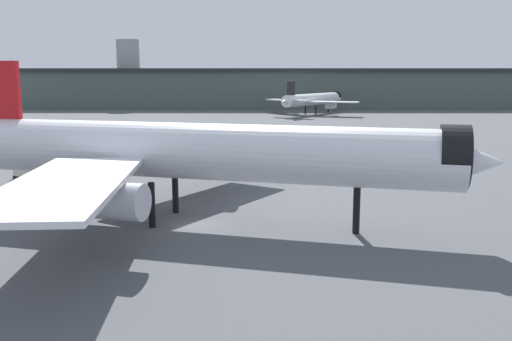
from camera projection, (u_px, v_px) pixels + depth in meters
ground at (199, 225)px, 52.20m from camera, size 900.00×900.00×0.00m
airliner_near_gate at (183, 152)px, 52.43m from camera, size 56.05×50.32×15.37m
airliner_far_taxiway at (313, 100)px, 189.09m from camera, size 31.10×34.85×11.36m
terminal_building at (315, 88)px, 224.12m from camera, size 238.91×32.44×27.14m
baggage_cart_trailing at (23, 172)px, 74.69m from camera, size 2.87×2.74×1.82m
traffic_cone_near_nose at (416, 179)px, 73.29m from camera, size 0.52×0.52×0.65m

